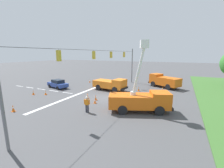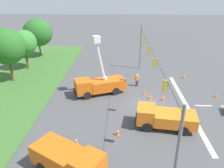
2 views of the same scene
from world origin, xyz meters
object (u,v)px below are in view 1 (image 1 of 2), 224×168
Objects in this scene: utility_truck_support_near at (111,84)px; traffic_cone_centre_line at (46,93)px; sedan_blue at (58,84)px; traffic_cone_foreground_left at (90,81)px; utility_truck_bucket_lift at (140,99)px; utility_truck_support_far at (164,81)px; traffic_cone_mid_right at (33,92)px; traffic_cone_far_right at (95,101)px; traffic_cone_near_bucket at (139,89)px; road_worker at (87,103)px; traffic_cone_lane_edge_b at (162,89)px; traffic_cone_mid_left at (96,98)px; traffic_cone_far_left at (65,83)px; traffic_cone_lane_edge_a at (87,96)px; traffic_cone_foreground_right at (13,108)px.

utility_truck_support_near is 10.36m from traffic_cone_centre_line.
sedan_blue reaches higher than traffic_cone_centre_line.
utility_truck_support_near is 1.32× the size of sedan_blue.
traffic_cone_foreground_left reaches higher than traffic_cone_centre_line.
utility_truck_support_far is at bearing 176.17° from utility_truck_bucket_lift.
traffic_cone_far_right is (-0.56, 10.72, -0.03)m from traffic_cone_mid_right.
utility_truck_support_far reaches higher than traffic_cone_far_right.
traffic_cone_near_bucket reaches higher than traffic_cone_mid_right.
utility_truck_bucket_lift is 5.75m from road_worker.
traffic_cone_mid_right is 16.74m from traffic_cone_near_bucket.
utility_truck_support_far is 7.96× the size of traffic_cone_lane_edge_b.
utility_truck_support_far is 7.81× the size of traffic_cone_near_bucket.
traffic_cone_mid_left is 0.95× the size of traffic_cone_near_bucket.
utility_truck_support_far reaches higher than traffic_cone_far_left.
traffic_cone_far_right is at bearing 88.64° from traffic_cone_centre_line.
road_worker is 10.31m from traffic_cone_centre_line.
utility_truck_support_far reaches higher than traffic_cone_lane_edge_b.
traffic_cone_mid_left is at bearing 5.81° from utility_truck_support_near.
traffic_cone_near_bucket reaches higher than traffic_cone_far_left.
utility_truck_support_far is 14.94m from traffic_cone_lane_edge_a.
traffic_cone_far_left reaches higher than traffic_cone_centre_line.
sedan_blue is at bearing -108.59° from traffic_cone_mid_left.
road_worker is at bearing 34.18° from traffic_cone_lane_edge_a.
traffic_cone_far_left is 13.18m from traffic_cone_far_right.
traffic_cone_far_left is (-5.52, -9.16, -0.02)m from traffic_cone_lane_edge_a.
sedan_blue is 6.94× the size of traffic_cone_centre_line.
traffic_cone_near_bucket is at bearing 158.54° from traffic_cone_far_right.
traffic_cone_far_right is (6.99, 1.17, -0.79)m from utility_truck_support_near.
traffic_cone_lane_edge_b is at bearing 145.08° from traffic_cone_far_right.
traffic_cone_centre_line reaches higher than traffic_cone_far_right.
utility_truck_bucket_lift is 9.64× the size of traffic_cone_near_bucket.
traffic_cone_mid_left is at bearing 36.94° from traffic_cone_foreground_left.
traffic_cone_near_bucket reaches higher than traffic_cone_foreground_right.
utility_truck_support_near reaches higher than traffic_cone_lane_edge_b.
traffic_cone_lane_edge_b reaches higher than traffic_cone_far_right.
road_worker is 11.73m from traffic_cone_near_bucket.
traffic_cone_lane_edge_b is at bearing 154.54° from road_worker.
traffic_cone_foreground_left is at bearing -174.20° from traffic_cone_foreground_right.
road_worker is 2.26× the size of traffic_cone_near_bucket.
sedan_blue is 11.64m from traffic_cone_far_right.
traffic_cone_near_bucket is at bearing -67.76° from traffic_cone_lane_edge_b.
traffic_cone_foreground_right is at bearing -39.98° from traffic_cone_lane_edge_b.
traffic_cone_foreground_right is at bearing 19.64° from traffic_cone_far_left.
sedan_blue is 9.20m from traffic_cone_lane_edge_a.
traffic_cone_centre_line is (9.79, -15.95, -0.06)m from traffic_cone_lane_edge_b.
traffic_cone_mid_right is 8.84m from traffic_cone_lane_edge_a.
road_worker is 15.57m from traffic_cone_far_left.
traffic_cone_foreground_right is 1.08× the size of traffic_cone_mid_right.
traffic_cone_centre_line is at bearing -83.93° from traffic_cone_mid_left.
traffic_cone_far_right is (4.52, 10.71, -0.47)m from sedan_blue.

